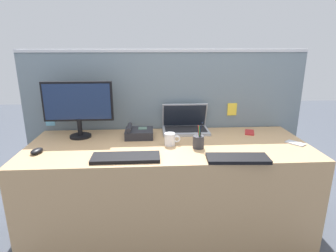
% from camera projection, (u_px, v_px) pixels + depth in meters
% --- Properties ---
extents(ground_plane, '(10.00, 10.00, 0.00)m').
position_uv_depth(ground_plane, '(168.00, 230.00, 2.24)').
color(ground_plane, '#424751').
extents(desk, '(2.02, 0.76, 0.73)m').
position_uv_depth(desk, '(168.00, 189.00, 2.13)').
color(desk, tan).
rests_on(desk, ground_plane).
extents(cubicle_divider, '(2.34, 0.07, 1.39)m').
position_uv_depth(cubicle_divider, '(165.00, 131.00, 2.44)').
color(cubicle_divider, slate).
rests_on(cubicle_divider, ground_plane).
extents(desktop_monitor, '(0.52, 0.16, 0.43)m').
position_uv_depth(desktop_monitor, '(78.00, 105.00, 2.11)').
color(desktop_monitor, black).
rests_on(desktop_monitor, desk).
extents(laptop, '(0.37, 0.25, 0.22)m').
position_uv_depth(laptop, '(185.00, 124.00, 2.32)').
color(laptop, '#9EA0A8').
rests_on(laptop, desk).
extents(desk_phone, '(0.21, 0.19, 0.10)m').
position_uv_depth(desk_phone, '(138.00, 133.00, 2.16)').
color(desk_phone, '#232328').
rests_on(desk_phone, desk).
extents(keyboard_main, '(0.39, 0.17, 0.02)m').
position_uv_depth(keyboard_main, '(238.00, 158.00, 1.75)').
color(keyboard_main, black).
rests_on(keyboard_main, desk).
extents(keyboard_spare, '(0.43, 0.16, 0.02)m').
position_uv_depth(keyboard_spare, '(126.00, 157.00, 1.76)').
color(keyboard_spare, black).
rests_on(keyboard_spare, desk).
extents(computer_mouse_right_hand, '(0.09, 0.11, 0.03)m').
position_uv_depth(computer_mouse_right_hand, '(37.00, 151.00, 1.85)').
color(computer_mouse_right_hand, black).
rests_on(computer_mouse_right_hand, desk).
extents(pen_cup, '(0.08, 0.08, 0.18)m').
position_uv_depth(pen_cup, '(198.00, 142.00, 1.94)').
color(pen_cup, '#333338').
rests_on(pen_cup, desk).
extents(cell_phone_silver_slab, '(0.13, 0.14, 0.01)m').
position_uv_depth(cell_phone_silver_slab, '(295.00, 143.00, 2.03)').
color(cell_phone_silver_slab, '#B7BAC1').
rests_on(cell_phone_silver_slab, desk).
extents(cell_phone_red_case, '(0.11, 0.16, 0.01)m').
position_uv_depth(cell_phone_red_case, '(249.00, 132.00, 2.28)').
color(cell_phone_red_case, '#B22323').
rests_on(cell_phone_red_case, desk).
extents(coffee_mug, '(0.11, 0.08, 0.09)m').
position_uv_depth(coffee_mug, '(170.00, 139.00, 1.99)').
color(coffee_mug, white).
rests_on(coffee_mug, desk).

